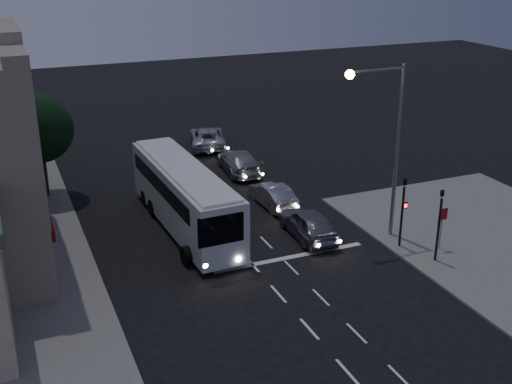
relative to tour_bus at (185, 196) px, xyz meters
name	(u,v)px	position (x,y,z in m)	size (l,w,h in m)	color
ground	(269,284)	(1.74, -7.29, -1.93)	(120.00, 120.00, 0.00)	black
road_markings	(266,249)	(3.03, -3.98, -1.92)	(8.00, 30.55, 0.01)	silver
tour_bus	(185,196)	(0.00, 0.00, 0.00)	(2.87, 11.69, 3.56)	silver
car_suv	(308,223)	(5.65, -3.49, -1.15)	(1.84, 4.58, 1.56)	gray
car_sedan_a	(273,195)	(5.68, 1.12, -1.25)	(1.44, 4.13, 1.36)	#ADADAD
car_sedan_b	(239,161)	(6.02, 7.48, -1.17)	(2.12, 5.21, 1.51)	#9D9D9F
car_sedan_c	(208,137)	(5.92, 13.74, -1.17)	(2.50, 5.43, 1.51)	#B7B9C5
traffic_signal_main	(403,204)	(9.34, -6.51, 0.49)	(0.25, 0.35, 4.10)	black
traffic_signal_side	(440,217)	(10.04, -8.49, 0.49)	(0.18, 0.15, 4.10)	black
regulatory_sign	(442,222)	(11.04, -7.53, -0.33)	(0.45, 0.12, 2.20)	slate
streetlight	(388,133)	(9.08, -5.09, 3.81)	(3.32, 0.44, 9.00)	slate
street_tree	(38,126)	(-6.47, 7.73, 2.57)	(4.00, 4.00, 6.20)	black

